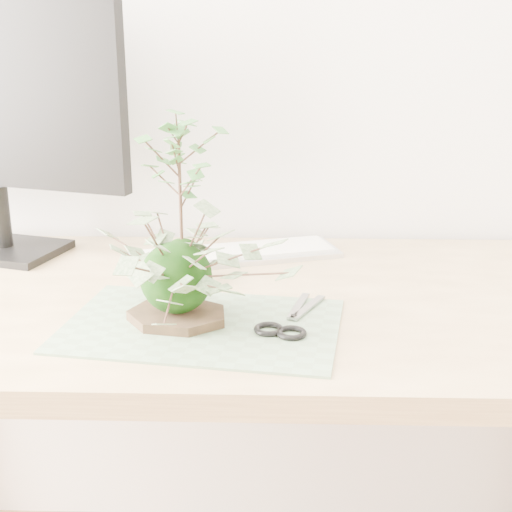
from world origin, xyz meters
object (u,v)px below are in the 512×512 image
Objects in this scene: desk at (223,341)px; maple_kokedama at (179,155)px; ivy_kokedama at (175,245)px; keyboard at (232,254)px.

maple_kokedama is at bearing 136.86° from desk.
ivy_kokedama is 0.83× the size of keyboard.
keyboard is (0.07, 0.33, -0.12)m from ivy_kokedama.
ivy_kokedama is 0.22m from maple_kokedama.
maple_kokedama is (-0.08, 0.07, 0.32)m from desk.
ivy_kokedama is at bearing -116.26° from desk.
desk is 0.34m from maple_kokedama.
ivy_kokedama is 1.13× the size of maple_kokedama.
keyboard is (0.08, 0.14, -0.22)m from maple_kokedama.
maple_kokedama is at bearing 94.93° from ivy_kokedama.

